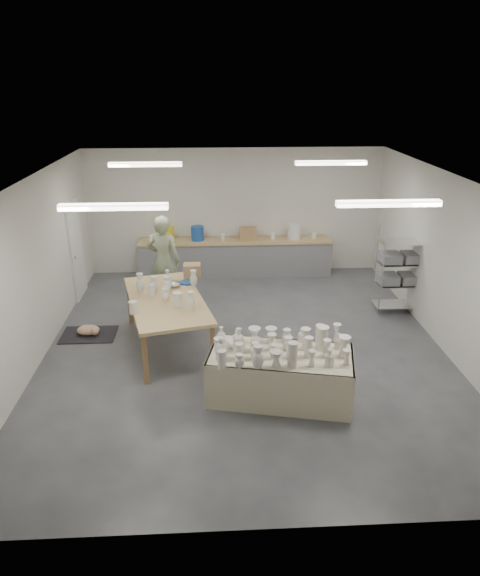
{
  "coord_description": "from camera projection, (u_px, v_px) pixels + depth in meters",
  "views": [
    {
      "loc": [
        -0.53,
        -8.08,
        4.47
      ],
      "look_at": [
        -0.07,
        0.26,
        1.05
      ],
      "focal_mm": 32.0,
      "sensor_mm": 36.0,
      "label": 1
    }
  ],
  "objects": [
    {
      "name": "room",
      "position": [
        239.0,
        236.0,
        8.48
      ],
      "size": [
        8.0,
        8.02,
        3.0
      ],
      "color": "#424449",
      "rests_on": "ground"
    },
    {
      "name": "cat",
      "position": [
        89.0,
        330.0,
        9.58
      ],
      "size": [
        0.43,
        0.32,
        0.18
      ],
      "rotation": [
        0.0,
        0.0,
        -0.03
      ],
      "color": "white",
      "rests_on": "rug"
    },
    {
      "name": "work_table",
      "position": [
        169.0,
        296.0,
        9.05
      ],
      "size": [
        1.77,
        2.66,
        1.27
      ],
      "rotation": [
        0.0,
        0.0,
        0.24
      ],
      "color": "tan",
      "rests_on": "ground"
    },
    {
      "name": "rug",
      "position": [
        89.0,
        335.0,
        9.63
      ],
      "size": [
        1.0,
        0.7,
        0.02
      ],
      "primitive_type": "cube",
      "color": "black",
      "rests_on": "ground"
    },
    {
      "name": "back_counter",
      "position": [
        235.0,
        256.0,
        12.4
      ],
      "size": [
        4.6,
        0.6,
        1.24
      ],
      "color": "tan",
      "rests_on": "ground"
    },
    {
      "name": "potter",
      "position": [
        164.0,
        260.0,
        10.67
      ],
      "size": [
        0.8,
        0.64,
        1.92
      ],
      "primitive_type": "imported",
      "rotation": [
        0.0,
        0.0,
        2.86
      ],
      "color": "#94A27D",
      "rests_on": "ground"
    },
    {
      "name": "wire_shelf",
      "position": [
        400.0,
        269.0,
        10.29
      ],
      "size": [
        0.88,
        0.48,
        1.8
      ],
      "color": "silver",
      "rests_on": "ground"
    },
    {
      "name": "drying_table",
      "position": [
        280.0,
        372.0,
        7.62
      ],
      "size": [
        2.27,
        1.43,
        1.11
      ],
      "rotation": [
        0.0,
        0.0,
        -0.21
      ],
      "color": "olive",
      "rests_on": "ground"
    },
    {
      "name": "red_stool",
      "position": [
        167.0,
        286.0,
        11.18
      ],
      "size": [
        0.34,
        0.34,
        0.32
      ],
      "rotation": [
        0.0,
        0.0,
        0.01
      ],
      "color": "#A42617",
      "rests_on": "ground"
    }
  ]
}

